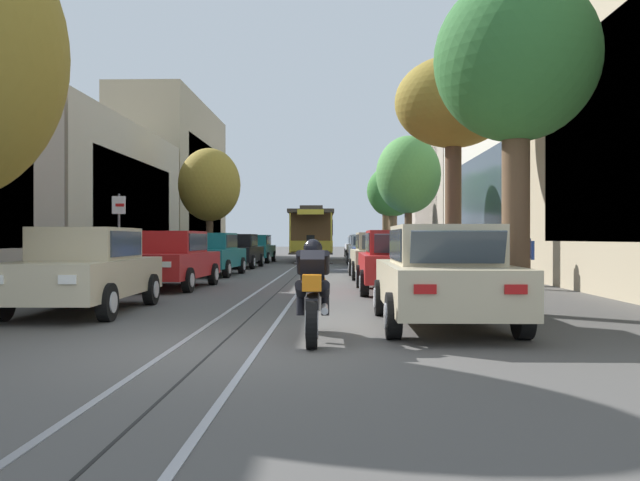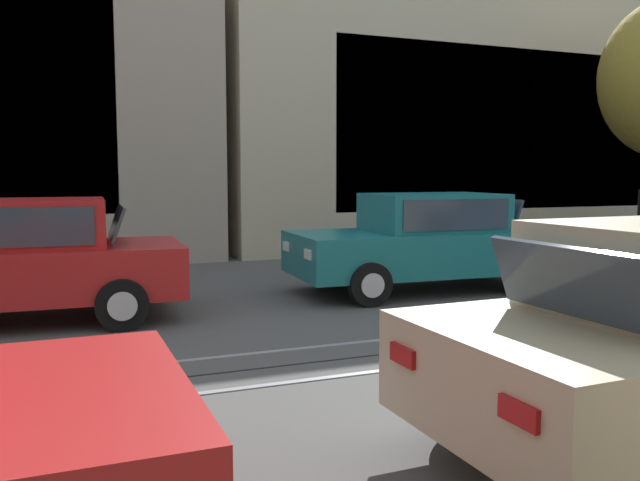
{
  "view_description": "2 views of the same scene",
  "coord_description": "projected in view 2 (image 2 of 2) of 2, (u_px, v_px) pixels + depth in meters",
  "views": [
    {
      "loc": [
        1.5,
        -7.88,
        1.38
      ],
      "look_at": [
        0.74,
        21.83,
        1.28
      ],
      "focal_mm": 35.95,
      "sensor_mm": 36.0,
      "label": 1
    },
    {
      "loc": [
        6.09,
        10.22,
        1.91
      ],
      "look_at": [
        -0.6,
        12.92,
        1.17
      ],
      "focal_mm": 37.17,
      "sensor_mm": 36.0,
      "label": 2
    }
  ],
  "objects": [
    {
      "name": "building_facade_left",
      "position": [
        575.0,
        90.0,
        20.1
      ],
      "size": [
        4.84,
        47.2,
        10.84
      ],
      "color": "gray",
      "rests_on": "ground"
    },
    {
      "name": "parked_car_red_second_left",
      "position": [
        11.0,
        261.0,
        8.38
      ],
      "size": [
        2.14,
        4.42,
        1.58
      ],
      "color": "red",
      "rests_on": "ground"
    },
    {
      "name": "parked_car_teal_mid_left",
      "position": [
        426.0,
        242.0,
        10.72
      ],
      "size": [
        2.15,
        4.42,
        1.58
      ],
      "color": "#196B70",
      "rests_on": "ground"
    }
  ]
}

